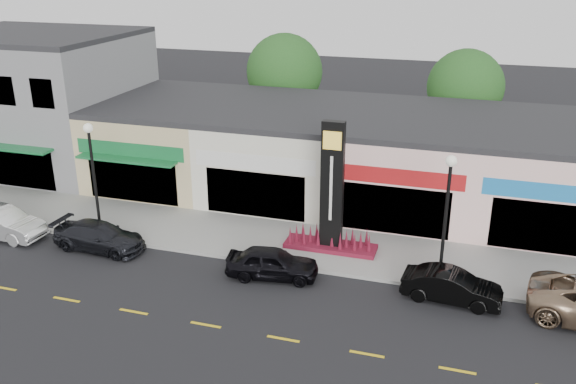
% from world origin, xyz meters
% --- Properties ---
extents(ground, '(120.00, 120.00, 0.00)m').
position_xyz_m(ground, '(0.00, 0.00, 0.00)').
color(ground, black).
rests_on(ground, ground).
extents(sidewalk, '(52.00, 4.30, 0.15)m').
position_xyz_m(sidewalk, '(0.00, 4.35, 0.07)').
color(sidewalk, gray).
rests_on(sidewalk, ground).
extents(curb, '(52.00, 0.20, 0.15)m').
position_xyz_m(curb, '(0.00, 2.10, 0.07)').
color(curb, gray).
rests_on(curb, ground).
extents(building_grey_2story, '(12.00, 10.95, 8.30)m').
position_xyz_m(building_grey_2story, '(-18.00, 11.48, 4.14)').
color(building_grey_2story, slate).
rests_on(building_grey_2story, ground).
extents(shop_beige, '(7.00, 10.85, 4.80)m').
position_xyz_m(shop_beige, '(-8.50, 11.46, 2.40)').
color(shop_beige, tan).
rests_on(shop_beige, ground).
extents(shop_cream, '(7.00, 10.01, 4.80)m').
position_xyz_m(shop_cream, '(-1.50, 11.47, 2.40)').
color(shop_cream, beige).
rests_on(shop_cream, ground).
extents(shop_pink_w, '(7.00, 10.01, 4.80)m').
position_xyz_m(shop_pink_w, '(5.50, 11.47, 2.40)').
color(shop_pink_w, beige).
rests_on(shop_pink_w, ground).
extents(shop_pink_e, '(7.00, 10.01, 4.80)m').
position_xyz_m(shop_pink_e, '(12.50, 11.47, 2.40)').
color(shop_pink_e, beige).
rests_on(shop_pink_e, ground).
extents(tree_rear_west, '(5.20, 5.20, 7.83)m').
position_xyz_m(tree_rear_west, '(-4.00, 19.50, 5.22)').
color(tree_rear_west, '#382619').
rests_on(tree_rear_west, ground).
extents(tree_rear_mid, '(4.80, 4.80, 7.29)m').
position_xyz_m(tree_rear_mid, '(8.00, 19.50, 4.88)').
color(tree_rear_mid, '#382619').
rests_on(tree_rear_mid, ground).
extents(lamp_west_near, '(0.44, 0.44, 5.47)m').
position_xyz_m(lamp_west_near, '(-8.00, 2.50, 3.48)').
color(lamp_west_near, black).
rests_on(lamp_west_near, sidewalk).
extents(lamp_east_near, '(0.44, 0.44, 5.47)m').
position_xyz_m(lamp_east_near, '(8.00, 2.50, 3.48)').
color(lamp_east_near, black).
rests_on(lamp_east_near, sidewalk).
extents(pylon_sign, '(4.20, 1.30, 6.00)m').
position_xyz_m(pylon_sign, '(3.00, 4.20, 2.27)').
color(pylon_sign, maroon).
rests_on(pylon_sign, sidewalk).
extents(car_white_van, '(1.77, 4.45, 1.44)m').
position_xyz_m(car_white_van, '(-12.45, 1.04, 0.72)').
color(car_white_van, white).
rests_on(car_white_van, ground).
extents(car_dark_sedan, '(1.95, 4.44, 1.27)m').
position_xyz_m(car_dark_sedan, '(-7.23, 1.28, 0.63)').
color(car_dark_sedan, black).
rests_on(car_dark_sedan, ground).
extents(car_black_sedan, '(2.12, 4.06, 1.32)m').
position_xyz_m(car_black_sedan, '(1.21, 1.13, 0.66)').
color(car_black_sedan, black).
rests_on(car_black_sedan, ground).
extents(car_black_conv, '(1.67, 3.95, 1.27)m').
position_xyz_m(car_black_conv, '(8.53, 1.40, 0.63)').
color(car_black_conv, black).
rests_on(car_black_conv, ground).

